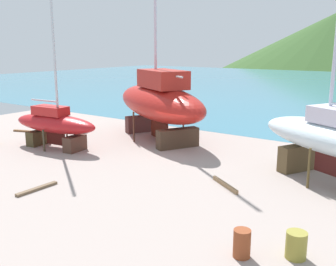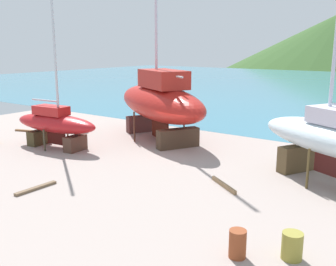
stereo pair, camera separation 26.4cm
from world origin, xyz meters
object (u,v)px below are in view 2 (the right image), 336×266
sailboat_small_center (160,101)px  barrel_blue_faded (57,124)px  sailboat_large_starboard (335,139)px  barrel_tipped_left (84,126)px  barrel_ochre (238,244)px  barrel_rust_near (292,246)px  sailboat_mid_port (55,123)px

sailboat_small_center → barrel_blue_faded: (-8.96, -1.83, -2.34)m
sailboat_large_starboard → barrel_tipped_left: sailboat_large_starboard is taller
barrel_blue_faded → barrel_tipped_left: (2.70, 0.38, 0.10)m
sailboat_large_starboard → barrel_ochre: (-0.72, -8.63, -1.74)m
barrel_blue_faded → barrel_rust_near: barrel_rust_near is taller
sailboat_large_starboard → barrel_tipped_left: bearing=24.4°
barrel_ochre → barrel_blue_faded: bearing=155.2°
barrel_ochre → barrel_rust_near: (1.39, 0.89, -0.02)m
sailboat_mid_port → barrel_tipped_left: size_ratio=13.58×
barrel_tipped_left → barrel_rust_near: barrel_rust_near is taller
sailboat_large_starboard → barrel_ochre: sailboat_large_starboard is taller
sailboat_mid_port → barrel_rust_near: sailboat_mid_port is taller
sailboat_small_center → sailboat_large_starboard: sailboat_small_center is taller
sailboat_mid_port → sailboat_small_center: (4.03, 5.80, 1.07)m
sailboat_large_starboard → barrel_rust_near: (0.67, -7.74, -1.76)m
barrel_blue_faded → barrel_tipped_left: size_ratio=0.95×
sailboat_mid_port → barrel_tipped_left: (-2.23, 4.35, -1.17)m
barrel_blue_faded → sailboat_mid_port: bearing=-38.8°
sailboat_mid_port → barrel_rust_near: (16.76, -4.51, -1.16)m
barrel_rust_near → barrel_ochre: bearing=-147.4°
sailboat_mid_port → barrel_blue_faded: 6.46m
barrel_rust_near → sailboat_small_center: bearing=141.0°
sailboat_small_center → barrel_rust_near: size_ratio=21.33×
sailboat_small_center → sailboat_large_starboard: 12.34m
barrel_blue_faded → sailboat_small_center: bearing=11.6°
sailboat_small_center → barrel_ochre: sailboat_small_center is taller
barrel_ochre → barrel_tipped_left: (-17.60, 9.75, -0.03)m
sailboat_mid_port → sailboat_large_starboard: (16.09, 3.23, 0.60)m
sailboat_small_center → barrel_rust_near: bearing=169.1°
barrel_tipped_left → barrel_rust_near: bearing=-25.0°
sailboat_small_center → barrel_tipped_left: 6.81m
barrel_rust_near → barrel_tipped_left: bearing=155.0°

